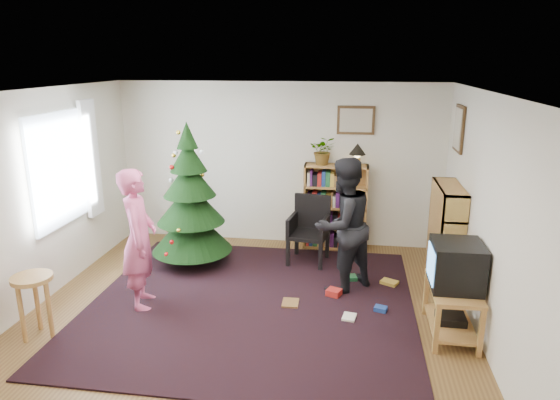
# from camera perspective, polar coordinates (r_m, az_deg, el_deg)

# --- Properties ---
(floor) EXTENTS (5.00, 5.00, 0.00)m
(floor) POSITION_cam_1_polar(r_m,az_deg,el_deg) (5.83, -3.87, -13.12)
(floor) COLOR brown
(floor) RESTS_ON ground
(ceiling) EXTENTS (5.00, 5.00, 0.00)m
(ceiling) POSITION_cam_1_polar(r_m,az_deg,el_deg) (5.12, -4.40, 12.19)
(ceiling) COLOR white
(ceiling) RESTS_ON wall_back
(wall_back) EXTENTS (5.00, 0.02, 2.50)m
(wall_back) POSITION_cam_1_polar(r_m,az_deg,el_deg) (7.73, -0.12, 4.12)
(wall_back) COLOR silver
(wall_back) RESTS_ON floor
(wall_front) EXTENTS (5.00, 0.02, 2.50)m
(wall_front) POSITION_cam_1_polar(r_m,az_deg,el_deg) (3.15, -14.28, -14.70)
(wall_front) COLOR silver
(wall_front) RESTS_ON floor
(wall_left) EXTENTS (0.02, 5.00, 2.50)m
(wall_left) POSITION_cam_1_polar(r_m,az_deg,el_deg) (6.36, -26.70, -0.19)
(wall_left) COLOR silver
(wall_left) RESTS_ON floor
(wall_right) EXTENTS (0.02, 5.00, 2.50)m
(wall_right) POSITION_cam_1_polar(r_m,az_deg,el_deg) (5.40, 22.78, -2.36)
(wall_right) COLOR silver
(wall_right) RESTS_ON floor
(rug) EXTENTS (3.80, 3.60, 0.02)m
(rug) POSITION_cam_1_polar(r_m,az_deg,el_deg) (6.09, -3.27, -11.69)
(rug) COLOR black
(rug) RESTS_ON floor
(window_pane) EXTENTS (0.04, 1.20, 1.40)m
(window_pane) POSITION_cam_1_polar(r_m,az_deg,el_deg) (6.77, -23.91, 3.22)
(window_pane) COLOR silver
(window_pane) RESTS_ON wall_left
(curtain) EXTENTS (0.06, 0.35, 1.60)m
(curtain) POSITION_cam_1_polar(r_m,az_deg,el_deg) (7.34, -20.79, 4.44)
(curtain) COLOR white
(curtain) RESTS_ON wall_left
(picture_back) EXTENTS (0.55, 0.03, 0.42)m
(picture_back) POSITION_cam_1_polar(r_m,az_deg,el_deg) (7.51, 8.67, 9.00)
(picture_back) COLOR #4C3319
(picture_back) RESTS_ON wall_back
(picture_right) EXTENTS (0.03, 0.50, 0.60)m
(picture_right) POSITION_cam_1_polar(r_m,az_deg,el_deg) (6.92, 19.79, 7.69)
(picture_right) COLOR #4C3319
(picture_right) RESTS_ON wall_right
(christmas_tree) EXTENTS (1.12, 1.12, 2.03)m
(christmas_tree) POSITION_cam_1_polar(r_m,az_deg,el_deg) (7.00, -10.18, -0.81)
(christmas_tree) COLOR #3F2816
(christmas_tree) RESTS_ON rug
(bookshelf_back) EXTENTS (0.95, 0.30, 1.30)m
(bookshelf_back) POSITION_cam_1_polar(r_m,az_deg,el_deg) (7.64, 6.32, -0.66)
(bookshelf_back) COLOR #B18B3F
(bookshelf_back) RESTS_ON floor
(bookshelf_right) EXTENTS (0.30, 0.95, 1.30)m
(bookshelf_right) POSITION_cam_1_polar(r_m,az_deg,el_deg) (6.73, 18.39, -3.70)
(bookshelf_right) COLOR #B18B3F
(bookshelf_right) RESTS_ON floor
(tv_stand) EXTENTS (0.48, 0.86, 0.55)m
(tv_stand) POSITION_cam_1_polar(r_m,az_deg,el_deg) (5.64, 19.06, -11.39)
(tv_stand) COLOR #B18B3F
(tv_stand) RESTS_ON floor
(crt_tv) EXTENTS (0.51, 0.55, 0.48)m
(crt_tv) POSITION_cam_1_polar(r_m,az_deg,el_deg) (5.45, 19.47, -7.02)
(crt_tv) COLOR black
(crt_tv) RESTS_ON tv_stand
(armchair) EXTENTS (0.59, 0.60, 0.95)m
(armchair) POSITION_cam_1_polar(r_m,az_deg,el_deg) (7.14, 3.34, -3.05)
(armchair) COLOR black
(armchair) RESTS_ON rug
(stool) EXTENTS (0.41, 0.41, 0.69)m
(stool) POSITION_cam_1_polar(r_m,az_deg,el_deg) (5.80, -26.36, -9.20)
(stool) COLOR #B18B3F
(stool) RESTS_ON floor
(person_standing) EXTENTS (0.55, 0.69, 1.66)m
(person_standing) POSITION_cam_1_polar(r_m,az_deg,el_deg) (5.96, -15.81, -4.33)
(person_standing) COLOR #D45485
(person_standing) RESTS_ON rug
(person_by_chair) EXTENTS (1.04, 1.03, 1.69)m
(person_by_chair) POSITION_cam_1_polar(r_m,az_deg,el_deg) (6.20, 7.22, -2.88)
(person_by_chair) COLOR black
(person_by_chair) RESTS_ON rug
(potted_plant) EXTENTS (0.39, 0.34, 0.42)m
(potted_plant) POSITION_cam_1_polar(r_m,az_deg,el_deg) (7.45, 4.97, 5.66)
(potted_plant) COLOR gray
(potted_plant) RESTS_ON bookshelf_back
(table_lamp) EXTENTS (0.25, 0.25, 0.33)m
(table_lamp) POSITION_cam_1_polar(r_m,az_deg,el_deg) (7.43, 8.84, 5.60)
(table_lamp) COLOR #A57F33
(table_lamp) RESTS_ON bookshelf_back
(floor_clutter) EXTENTS (1.40, 1.23, 0.08)m
(floor_clutter) POSITION_cam_1_polar(r_m,az_deg,el_deg) (6.23, 7.94, -10.83)
(floor_clutter) COLOR #A51E19
(floor_clutter) RESTS_ON rug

